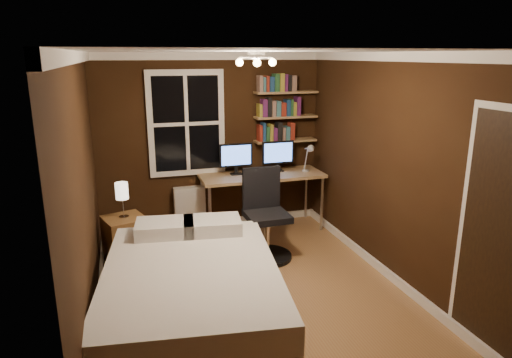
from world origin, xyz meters
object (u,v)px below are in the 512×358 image
object	(u,v)px
radiator	(190,209)
bed	(192,292)
nightstand	(126,239)
desk_lamp	(308,158)
office_chair	(265,223)
monitor_left	(236,159)
bedside_lamp	(123,200)
monitor_right	(278,156)
desk	(262,178)

from	to	relation	value
radiator	bed	bearing A→B (deg)	-98.53
nightstand	radiator	world-z (taller)	radiator
radiator	desk_lamp	size ratio (longest dim) A/B	1.49
bed	office_chair	distance (m)	1.65
monitor_left	office_chair	distance (m)	1.17
radiator	desk_lamp	xyz separation A→B (m)	(1.67, -0.35, 0.72)
nightstand	bedside_lamp	distance (m)	0.50
monitor_right	radiator	bearing A→B (deg)	173.56
monitor_right	nightstand	bearing A→B (deg)	-163.84
office_chair	desk_lamp	bearing A→B (deg)	40.37
desk	desk_lamp	world-z (taller)	desk_lamp
radiator	desk	xyz separation A→B (m)	(1.01, -0.23, 0.44)
radiator	desk	bearing A→B (deg)	-12.94
nightstand	desk	bearing A→B (deg)	-2.07
monitor_left	desk_lamp	size ratio (longest dim) A/B	1.08
radiator	bedside_lamp	bearing A→B (deg)	-139.49
monitor_left	office_chair	size ratio (longest dim) A/B	0.42
desk_lamp	office_chair	xyz separation A→B (m)	(-0.90, -0.79, -0.61)
bed	desk_lamp	xyz separation A→B (m)	(2.02, 1.99, 0.73)
desk_lamp	bed	bearing A→B (deg)	-135.33
bed	radiator	bearing A→B (deg)	89.24
desk	radiator	bearing A→B (deg)	167.06
monitor_left	office_chair	world-z (taller)	monitor_left
monitor_right	desk	bearing A→B (deg)	-162.00
desk_lamp	office_chair	world-z (taller)	desk_lamp
desk	monitor_right	xyz separation A→B (m)	(0.27, 0.09, 0.28)
nightstand	monitor_right	bearing A→B (deg)	-1.81
nightstand	radiator	distance (m)	1.20
desk_lamp	desk	bearing A→B (deg)	169.87
radiator	desk	distance (m)	1.13
desk_lamp	office_chair	distance (m)	1.34
monitor_right	office_chair	size ratio (longest dim) A/B	0.42
radiator	desk_lamp	world-z (taller)	desk_lamp
radiator	desk	size ratio (longest dim) A/B	0.37
bedside_lamp	desk	world-z (taller)	bedside_lamp
monitor_left	desk_lamp	bearing A→B (deg)	-11.46
bed	monitor_right	world-z (taller)	monitor_right
bed	desk	world-z (taller)	desk
monitor_left	radiator	bearing A→B (deg)	167.58
bedside_lamp	office_chair	size ratio (longest dim) A/B	0.39
nightstand	bedside_lamp	bearing A→B (deg)	0.00
desk_lamp	nightstand	bearing A→B (deg)	-170.54
monitor_right	office_chair	world-z (taller)	monitor_right
monitor_left	monitor_right	size ratio (longest dim) A/B	1.00
bed	monitor_left	size ratio (longest dim) A/B	5.02
nightstand	desk_lamp	distance (m)	2.72
desk_lamp	office_chair	size ratio (longest dim) A/B	0.39
nightstand	desk_lamp	bearing A→B (deg)	-8.51
nightstand	office_chair	bearing A→B (deg)	-30.17
monitor_right	desk_lamp	size ratio (longest dim) A/B	1.08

